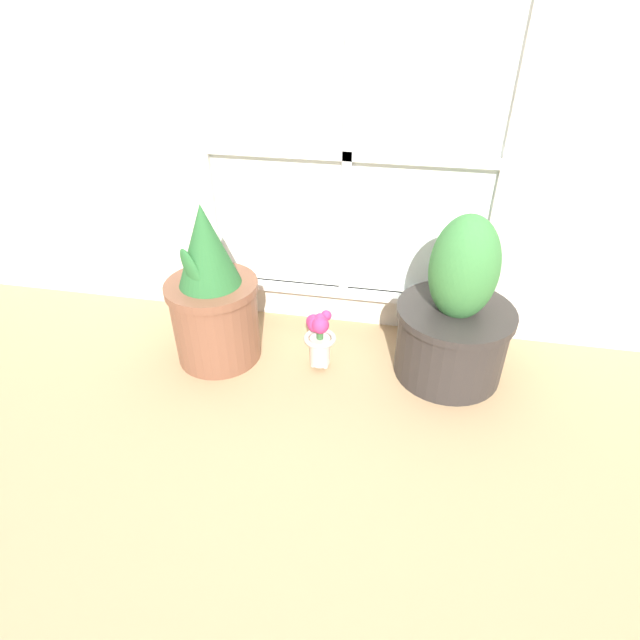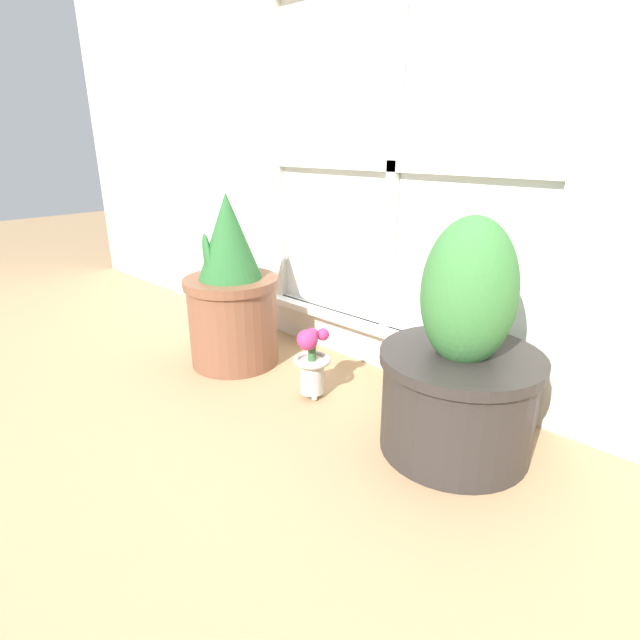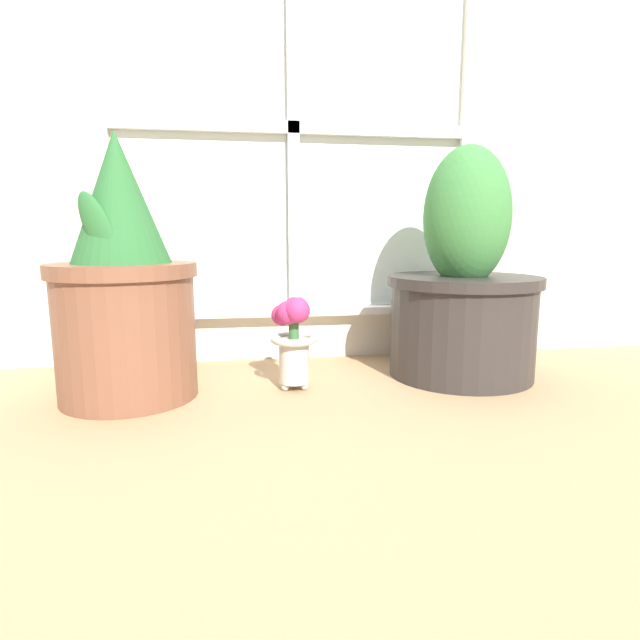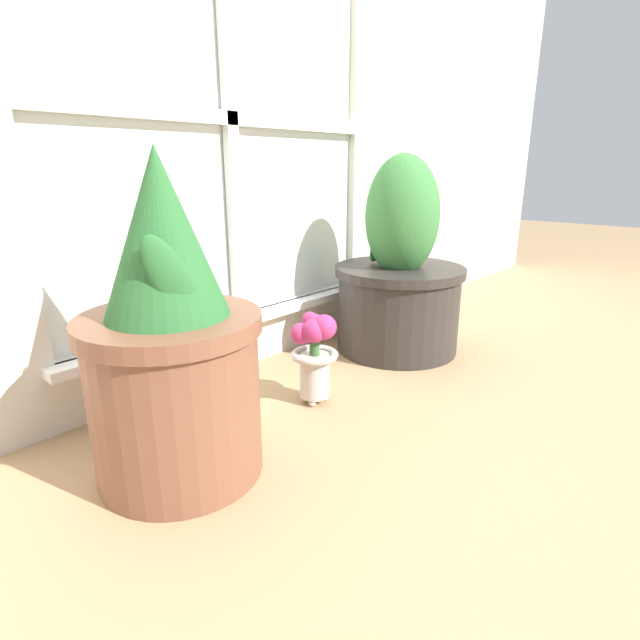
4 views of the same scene
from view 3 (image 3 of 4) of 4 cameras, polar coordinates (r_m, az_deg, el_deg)
ground_plane at (r=1.16m, az=-0.23°, el=-10.24°), size 10.00×10.00×0.00m
potted_plant_left at (r=1.28m, az=-21.50°, el=3.33°), size 0.34×0.34×0.63m
potted_plant_right at (r=1.45m, az=16.05°, el=3.21°), size 0.42×0.42×0.63m
flower_vase at (r=1.27m, az=-3.12°, el=-1.76°), size 0.12×0.12×0.24m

